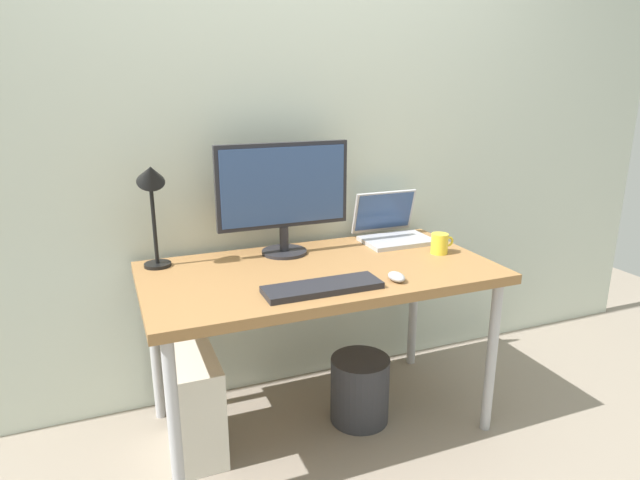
% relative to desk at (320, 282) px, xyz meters
% --- Properties ---
extents(ground_plane, '(6.00, 6.00, 0.00)m').
position_rel_desk_xyz_m(ground_plane, '(0.00, 0.00, -0.67)').
color(ground_plane, gray).
extents(back_wall, '(4.40, 0.04, 2.60)m').
position_rel_desk_xyz_m(back_wall, '(0.00, 0.43, 0.63)').
color(back_wall, silver).
rests_on(back_wall, ground_plane).
extents(desk, '(1.43, 0.75, 0.73)m').
position_rel_desk_xyz_m(desk, '(0.00, 0.00, 0.00)').
color(desk, olive).
rests_on(desk, ground_plane).
extents(monitor, '(0.59, 0.20, 0.49)m').
position_rel_desk_xyz_m(monitor, '(-0.07, 0.24, 0.34)').
color(monitor, '#232328').
rests_on(monitor, desk).
extents(laptop, '(0.32, 0.28, 0.22)m').
position_rel_desk_xyz_m(laptop, '(0.48, 0.26, 0.12)').
color(laptop, '#B2B2B7').
rests_on(laptop, desk).
extents(desk_lamp, '(0.11, 0.16, 0.45)m').
position_rel_desk_xyz_m(desk_lamp, '(-0.62, 0.24, 0.38)').
color(desk_lamp, black).
rests_on(desk_lamp, desk).
extents(keyboard, '(0.44, 0.14, 0.02)m').
position_rel_desk_xyz_m(keyboard, '(-0.08, -0.23, 0.07)').
color(keyboard, '#232328').
rests_on(keyboard, desk).
extents(mouse, '(0.06, 0.09, 0.03)m').
position_rel_desk_xyz_m(mouse, '(0.22, -0.25, 0.08)').
color(mouse, '#B2B2B7').
rests_on(mouse, desk).
extents(coffee_mug, '(0.11, 0.08, 0.09)m').
position_rel_desk_xyz_m(coffee_mug, '(0.57, -0.01, 0.11)').
color(coffee_mug, yellow).
rests_on(coffee_mug, desk).
extents(computer_tower, '(0.18, 0.36, 0.42)m').
position_rel_desk_xyz_m(computer_tower, '(-0.54, 0.02, -0.46)').
color(computer_tower, silver).
rests_on(computer_tower, ground_plane).
extents(wastebasket, '(0.26, 0.26, 0.30)m').
position_rel_desk_xyz_m(wastebasket, '(0.17, -0.04, -0.52)').
color(wastebasket, '#333338').
rests_on(wastebasket, ground_plane).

